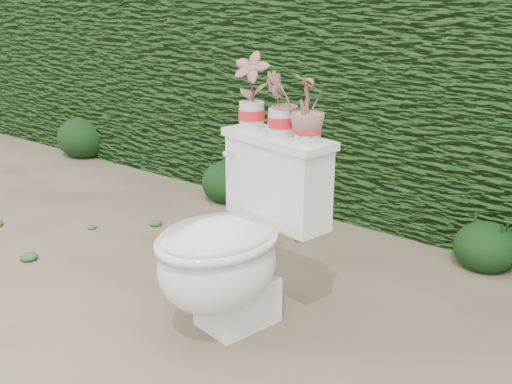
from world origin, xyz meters
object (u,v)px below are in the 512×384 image
Objects in this scene: toilet at (233,246)px; potted_plant_right at (308,111)px; potted_plant_center at (281,106)px; potted_plant_left at (252,92)px.

potted_plant_right is at bearing 55.73° from toilet.
potted_plant_right is (0.21, 0.20, 0.54)m from toilet.
potted_plant_center is at bearing 22.90° from potted_plant_right.
potted_plant_left is 0.18m from potted_plant_center.
potted_plant_center is (0.18, -0.03, -0.03)m from potted_plant_left.
toilet is 0.62m from potted_plant_right.
toilet is at bearing -80.92° from potted_plant_left.
potted_plant_left reaches higher than potted_plant_right.
potted_plant_left reaches higher than toilet.
potted_plant_center is at bearing -24.92° from potted_plant_left.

